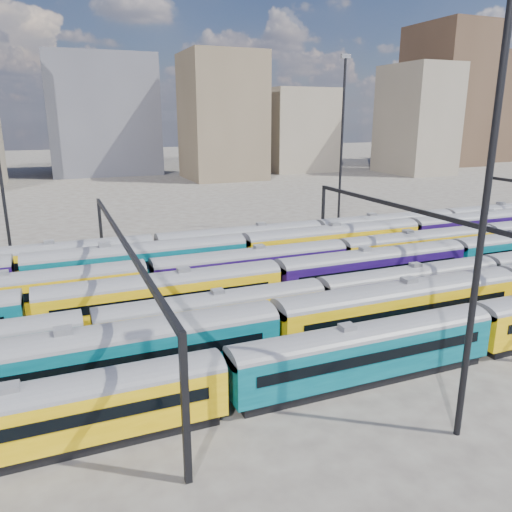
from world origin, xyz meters
name	(u,v)px	position (x,y,z in m)	size (l,w,h in m)	color
ground	(333,296)	(0.00, 0.00, 0.00)	(500.00, 500.00, 0.00)	#403A36
rake_1	(503,286)	(11.16, -10.00, 2.85)	(131.93, 3.22, 5.43)	black
rake_2	(214,311)	(-13.92, -5.00, 2.44)	(132.51, 2.77, 4.65)	black
rake_3	(164,292)	(-16.85, 0.00, 2.75)	(106.07, 3.11, 5.24)	black
rake_4	(148,276)	(-17.23, 5.00, 2.71)	(125.68, 3.06, 5.16)	black
rake_5	(140,260)	(-17.21, 10.00, 2.97)	(114.28, 3.34, 5.65)	black
rake_6	(318,233)	(6.46, 15.00, 2.73)	(126.45, 3.08, 5.20)	black
gantry_1	(122,250)	(-20.00, 0.00, 6.79)	(0.35, 40.35, 8.03)	black
gantry_2	(420,222)	(10.00, 0.00, 6.79)	(0.35, 40.35, 8.03)	black
mast_2	(488,186)	(-5.00, -22.00, 13.97)	(1.40, 0.50, 25.60)	black
mast_3	(342,139)	(15.00, 24.00, 13.97)	(1.40, 0.50, 25.60)	black
skyline	(439,105)	(104.75, 105.73, 20.83)	(399.22, 60.48, 50.03)	#665B4C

